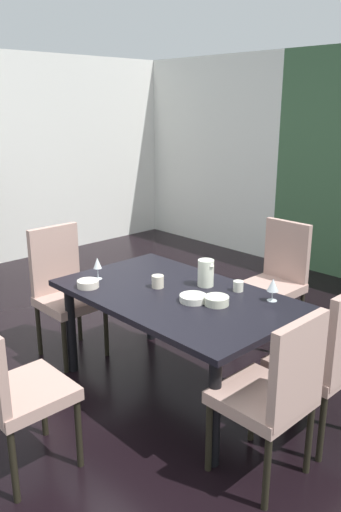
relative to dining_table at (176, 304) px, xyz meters
The scene contains 16 objects.
ground_plane 0.85m from the dining_table, behind, with size 6.28×6.32×0.02m, color black.
back_panel_interior 3.99m from the dining_table, 129.37° to the left, with size 2.36×0.10×2.53m, color silver.
dining_table is the anchor object (origin of this frame).
chair_right_near 1.03m from the dining_table, 14.38° to the right, with size 0.44×0.44×0.96m.
chair_head_near 1.21m from the dining_table, 89.08° to the right, with size 0.44×0.44×0.91m.
chair_left_near 1.03m from the dining_table, 165.70° to the right, with size 0.45×0.44×1.02m.
chair_right_far 1.03m from the dining_table, 14.35° to the left, with size 0.44×0.44×0.98m.
chair_head_far 1.21m from the dining_table, 90.91° to the left, with size 0.44×0.45×0.99m.
wine_glass_front 0.65m from the dining_table, 159.71° to the right, with size 0.06×0.06×0.16m.
wine_glass_near_shelf 0.66m from the dining_table, 33.87° to the left, with size 0.08×0.08×0.15m.
serving_bowl_center 0.62m from the dining_table, 143.85° to the right, with size 0.15×0.15×0.05m, color beige.
serving_bowl_south 0.34m from the dining_table, ahead, with size 0.16×0.16×0.05m, color beige.
serving_bowl_near_window 0.21m from the dining_table, ahead, with size 0.18×0.18×0.04m, color silver.
cup_east 0.20m from the dining_table, behind, with size 0.08×0.08×0.09m, color beige.
cup_rear 0.44m from the dining_table, 51.36° to the left, with size 0.07×0.07×0.07m, color white.
pitcher_west 0.31m from the dining_table, 79.86° to the left, with size 0.12×0.11×0.19m.
Camera 1 is at (2.77, -2.10, 1.93)m, focal length 35.00 mm.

